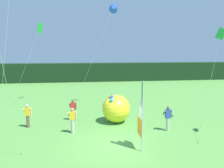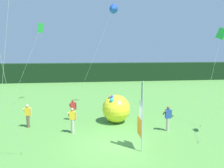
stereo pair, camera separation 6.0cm
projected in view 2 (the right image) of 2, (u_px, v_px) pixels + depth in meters
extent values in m
plane|color=#518E3D|center=(113.00, 145.00, 12.47)|extent=(120.00, 120.00, 0.00)
cube|color=black|center=(93.00, 72.00, 38.85)|extent=(80.00, 2.40, 3.23)
cylinder|color=#B7B7BC|center=(142.00, 117.00, 11.44)|extent=(0.06, 0.06, 3.83)
cube|color=orange|center=(140.00, 127.00, 12.06)|extent=(0.02, 0.97, 1.02)
cube|color=white|center=(141.00, 110.00, 11.72)|extent=(0.02, 0.60, 1.02)
cube|color=green|center=(142.00, 92.00, 11.39)|extent=(0.02, 0.23, 1.02)
cylinder|color=#B7B2A3|center=(73.00, 126.00, 14.29)|extent=(0.22, 0.22, 0.94)
cube|color=yellow|center=(72.00, 115.00, 14.18)|extent=(0.36, 0.20, 0.54)
sphere|color=tan|center=(72.00, 109.00, 14.12)|extent=(0.20, 0.20, 0.20)
cylinder|color=tan|center=(69.00, 114.00, 14.21)|extent=(0.09, 0.48, 0.42)
cylinder|color=tan|center=(76.00, 116.00, 14.23)|extent=(0.09, 0.14, 0.56)
cylinder|color=#2D334C|center=(73.00, 115.00, 16.93)|extent=(0.22, 0.22, 0.91)
cube|color=red|center=(73.00, 106.00, 16.82)|extent=(0.36, 0.20, 0.53)
sphere|color=brown|center=(73.00, 101.00, 16.77)|extent=(0.20, 0.20, 0.20)
cylinder|color=brown|center=(70.00, 105.00, 16.85)|extent=(0.09, 0.48, 0.42)
cylinder|color=brown|center=(76.00, 106.00, 16.87)|extent=(0.09, 0.14, 0.56)
cylinder|color=brown|center=(28.00, 121.00, 15.39)|extent=(0.22, 0.22, 0.87)
cube|color=yellow|center=(28.00, 111.00, 15.28)|extent=(0.36, 0.20, 0.56)
sphere|color=beige|center=(27.00, 106.00, 15.22)|extent=(0.20, 0.20, 0.20)
cylinder|color=beige|center=(24.00, 111.00, 15.30)|extent=(0.09, 0.48, 0.42)
cylinder|color=beige|center=(31.00, 112.00, 15.32)|extent=(0.09, 0.14, 0.56)
cylinder|color=#B7B2A3|center=(168.00, 124.00, 14.70)|extent=(0.22, 0.22, 0.89)
cube|color=#284CA8|center=(168.00, 114.00, 14.59)|extent=(0.36, 0.20, 0.60)
sphere|color=brown|center=(168.00, 108.00, 14.53)|extent=(0.20, 0.20, 0.20)
cylinder|color=brown|center=(164.00, 113.00, 14.61)|extent=(0.09, 0.48, 0.42)
cylinder|color=brown|center=(171.00, 114.00, 14.63)|extent=(0.09, 0.14, 0.56)
sphere|color=yellow|center=(116.00, 109.00, 16.41)|extent=(2.10, 2.10, 2.10)
sphere|color=blue|center=(112.00, 97.00, 15.97)|extent=(0.29, 0.29, 0.29)
sphere|color=orange|center=(111.00, 97.00, 16.04)|extent=(0.29, 0.29, 0.29)
sphere|color=#23B2C6|center=(112.00, 100.00, 15.68)|extent=(0.29, 0.29, 0.29)
cylinder|color=brown|center=(11.00, 105.00, 21.76)|extent=(0.03, 0.03, 0.08)
cylinder|color=silver|center=(26.00, 66.00, 21.81)|extent=(3.08, 0.90, 7.63)
cube|color=green|center=(41.00, 28.00, 21.87)|extent=(0.61, 0.71, 0.93)
cylinder|color=green|center=(41.00, 36.00, 21.99)|extent=(0.02, 0.02, 0.70)
cylinder|color=brown|center=(21.00, 153.00, 11.42)|extent=(0.03, 0.03, 0.08)
cylinder|color=silver|center=(0.00, 55.00, 9.36)|extent=(0.46, 2.58, 10.32)
cylinder|color=brown|center=(200.00, 126.00, 15.57)|extent=(0.03, 0.03, 0.08)
cylinder|color=silver|center=(211.00, 81.00, 15.41)|extent=(1.42, 0.49, 6.54)
cube|color=green|center=(222.00, 34.00, 15.24)|extent=(0.86, 0.85, 0.86)
cylinder|color=brown|center=(75.00, 105.00, 21.55)|extent=(0.03, 0.03, 0.08)
cylinder|color=silver|center=(93.00, 59.00, 20.73)|extent=(3.72, 0.76, 9.16)
cone|color=blue|center=(113.00, 9.00, 19.92)|extent=(0.93, 0.76, 0.88)
cylinder|color=brown|center=(198.00, 142.00, 12.78)|extent=(0.03, 0.03, 0.08)
cylinder|color=silver|center=(4.00, 65.00, 9.63)|extent=(1.90, 1.57, 9.43)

